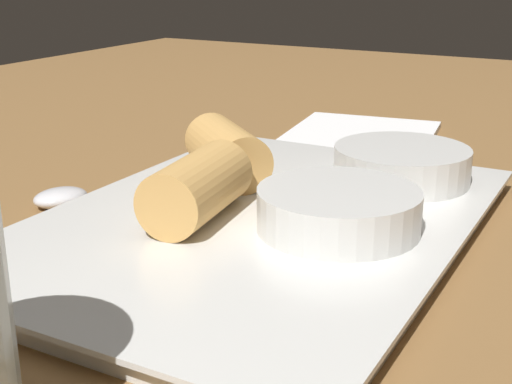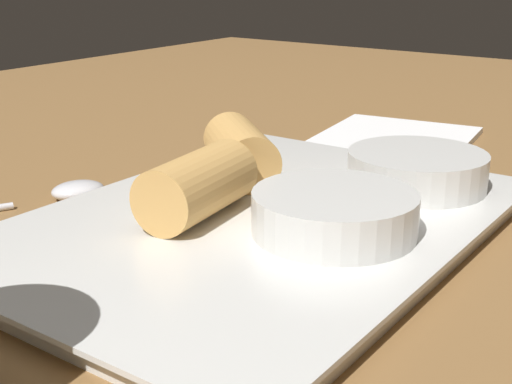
% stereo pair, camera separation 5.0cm
% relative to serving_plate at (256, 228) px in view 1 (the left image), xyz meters
% --- Properties ---
extents(table_surface, '(1.80, 1.40, 0.02)m').
position_rel_serving_plate_xyz_m(table_surface, '(-0.00, -0.01, -0.02)').
color(table_surface, olive).
rests_on(table_surface, ground).
extents(serving_plate, '(0.35, 0.24, 0.01)m').
position_rel_serving_plate_xyz_m(serving_plate, '(0.00, 0.00, 0.00)').
color(serving_plate, silver).
rests_on(serving_plate, table_surface).
extents(roll_front_left, '(0.09, 0.05, 0.04)m').
position_rel_serving_plate_xyz_m(roll_front_left, '(0.02, -0.03, 0.03)').
color(roll_front_left, '#DBA356').
rests_on(roll_front_left, serving_plate).
extents(roll_front_right, '(0.08, 0.09, 0.04)m').
position_rel_serving_plate_xyz_m(roll_front_right, '(-0.06, -0.06, 0.03)').
color(roll_front_right, '#DBA356').
rests_on(roll_front_right, serving_plate).
extents(dipping_bowl_near, '(0.10, 0.10, 0.02)m').
position_rel_serving_plate_xyz_m(dipping_bowl_near, '(-0.01, 0.05, 0.02)').
color(dipping_bowl_near, silver).
rests_on(dipping_bowl_near, serving_plate).
extents(dipping_bowl_far, '(0.10, 0.10, 0.02)m').
position_rel_serving_plate_xyz_m(dipping_bowl_far, '(-0.11, 0.06, 0.02)').
color(dipping_bowl_far, silver).
rests_on(dipping_bowl_far, serving_plate).
extents(spoon, '(0.16, 0.09, 0.01)m').
position_rel_serving_plate_xyz_m(spoon, '(0.03, -0.16, -0.00)').
color(spoon, silver).
rests_on(spoon, table_surface).
extents(napkin, '(0.18, 0.16, 0.01)m').
position_rel_serving_plate_xyz_m(napkin, '(-0.27, -0.03, -0.00)').
color(napkin, white).
rests_on(napkin, table_surface).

